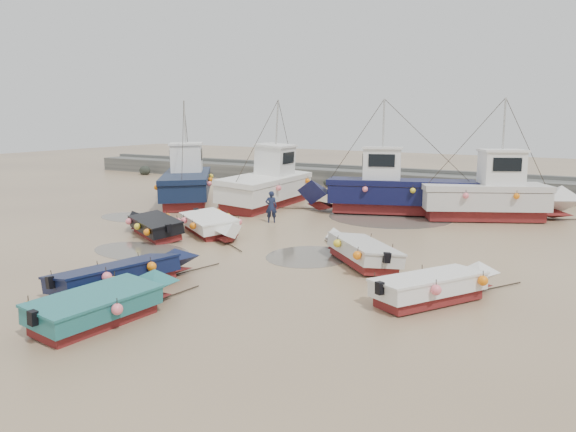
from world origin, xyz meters
name	(u,v)px	position (x,y,z in m)	size (l,w,h in m)	color
ground	(211,253)	(0.00, 0.00, 0.00)	(120.00, 120.00, 0.00)	tan
seawall	(402,181)	(0.05, 21.99, 0.63)	(60.00, 4.92, 1.50)	slate
puddle_a	(141,251)	(-2.61, -1.19, 0.00)	(4.43, 4.43, 0.01)	#5B544A
puddle_b	(309,256)	(3.58, 1.53, 0.00)	(3.23, 3.23, 0.01)	#5B544A
puddle_c	(133,217)	(-8.51, 4.01, 0.00)	(3.87, 3.87, 0.01)	#5B544A
puddle_d	(390,217)	(3.25, 11.14, 0.00)	(6.59, 6.59, 0.01)	#5B544A
dinghy_1	(126,272)	(0.58, -4.97, 0.54)	(2.75, 6.19, 1.43)	maroon
dinghy_2	(106,300)	(2.23, -7.20, 0.55)	(2.14, 5.69, 1.43)	maroon
dinghy_3	(439,283)	(9.40, -1.10, 0.55)	(3.52, 5.25, 1.43)	maroon
dinghy_4	(154,223)	(-4.33, 1.34, 0.55)	(5.45, 3.41, 1.43)	maroon
dinghy_5	(212,223)	(-2.09, 2.71, 0.55)	(5.44, 3.97, 1.43)	maroon
dinghy_6	(358,248)	(5.57, 1.74, 0.55)	(4.79, 4.50, 1.43)	maroon
cabin_boat_0	(188,181)	(-9.63, 9.75, 1.31)	(7.66, 9.48, 6.22)	maroon
cabin_boat_1	(270,183)	(-4.41, 11.16, 1.32)	(3.19, 10.64, 6.22)	maroon
cabin_boat_2	(389,189)	(2.69, 12.41, 1.31)	(11.01, 5.70, 6.22)	maroon
cabin_boat_3	(495,194)	(8.15, 13.30, 1.37)	(8.98, 5.76, 6.22)	maroon
person	(271,222)	(-1.39, 6.61, 0.00)	(0.59, 0.39, 1.62)	#161D37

